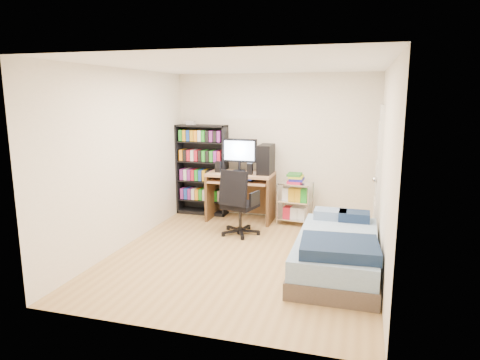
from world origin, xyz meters
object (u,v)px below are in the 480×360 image
(media_shelf, at_px, (202,169))
(bed, at_px, (337,252))
(computer_desk, at_px, (248,177))
(office_chair, at_px, (239,214))

(media_shelf, distance_m, bed, 3.28)
(computer_desk, height_order, bed, computer_desk)
(office_chair, distance_m, bed, 1.85)
(office_chair, relative_size, bed, 0.53)
(media_shelf, height_order, bed, media_shelf)
(office_chair, bearing_deg, bed, -19.95)
(computer_desk, distance_m, office_chair, 0.95)
(office_chair, xyz_separation_m, bed, (1.55, -1.01, -0.08))
(media_shelf, bearing_deg, computer_desk, -9.73)
(computer_desk, bearing_deg, media_shelf, 170.27)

